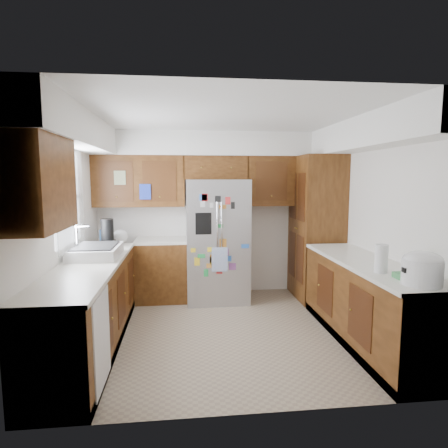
% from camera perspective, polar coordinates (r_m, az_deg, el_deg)
% --- Properties ---
extents(floor, '(3.60, 3.60, 0.00)m').
position_cam_1_polar(floor, '(4.65, 0.37, -15.99)').
color(floor, tan).
rests_on(floor, ground).
extents(room_shell, '(3.64, 3.24, 2.52)m').
position_cam_1_polar(room_shell, '(4.64, -1.45, 7.04)').
color(room_shell, white).
rests_on(room_shell, ground).
extents(left_counter_run, '(1.36, 3.20, 0.92)m').
position_cam_1_polar(left_counter_run, '(4.58, -17.14, -10.97)').
color(left_counter_run, '#3F210C').
rests_on(left_counter_run, ground).
extents(right_counter_run, '(0.63, 2.25, 0.92)m').
position_cam_1_polar(right_counter_run, '(4.50, 20.89, -11.55)').
color(right_counter_run, '#3F210C').
rests_on(right_counter_run, ground).
extents(pantry, '(0.60, 0.90, 2.15)m').
position_cam_1_polar(pantry, '(5.81, 13.85, -0.57)').
color(pantry, '#3F210C').
rests_on(pantry, ground).
extents(fridge, '(0.90, 0.79, 1.80)m').
position_cam_1_polar(fridge, '(5.56, -1.09, -2.52)').
color(fridge, '#97979B').
rests_on(fridge, ground).
extents(bridge_cabinet, '(0.96, 0.34, 0.35)m').
position_cam_1_polar(bridge_cabinet, '(5.71, -1.32, 8.55)').
color(bridge_cabinet, '#3F210C').
rests_on(bridge_cabinet, fridge).
extents(fridge_top_items, '(0.82, 0.31, 0.29)m').
position_cam_1_polar(fridge_top_items, '(5.67, -1.99, 11.67)').
color(fridge_top_items, '#1D569D').
rests_on(fridge_top_items, bridge_cabinet).
extents(sink_assembly, '(0.52, 0.70, 0.37)m').
position_cam_1_polar(sink_assembly, '(4.54, -18.94, -3.92)').
color(sink_assembly, white).
rests_on(sink_assembly, left_counter_run).
extents(left_counter_clutter, '(0.40, 0.79, 0.38)m').
position_cam_1_polar(left_counter_clutter, '(5.23, -16.77, -1.75)').
color(left_counter_clutter, black).
rests_on(left_counter_clutter, left_counter_run).
extents(rice_cooker, '(0.34, 0.33, 0.29)m').
position_cam_1_polar(rice_cooker, '(3.59, 27.98, -5.85)').
color(rice_cooker, white).
rests_on(rice_cooker, right_counter_run).
extents(paper_towel, '(0.12, 0.12, 0.27)m').
position_cam_1_polar(paper_towel, '(3.88, 22.84, -4.88)').
color(paper_towel, white).
rests_on(paper_towel, right_counter_run).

